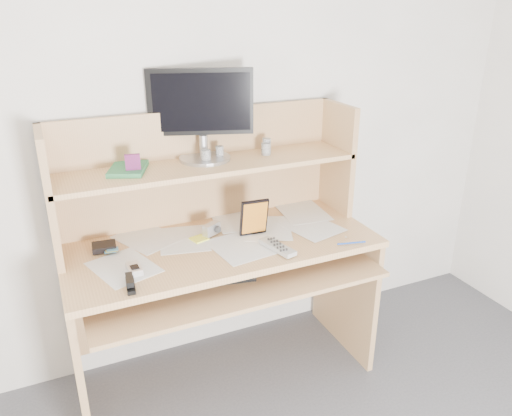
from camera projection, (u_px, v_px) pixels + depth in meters
name	position (u px, v px, depth m)	size (l,w,h in m)	color
back_wall	(195.00, 119.00, 2.33)	(3.60, 0.04, 2.50)	white
desk	(217.00, 246.00, 2.35)	(1.40, 0.70, 1.30)	tan
paper_clutter	(222.00, 242.00, 2.26)	(1.32, 0.54, 0.01)	white
keyboard	(199.00, 275.00, 2.15)	(0.49, 0.25, 0.03)	black
tv_remote	(277.00, 247.00, 2.18)	(0.05, 0.20, 0.02)	#A2A39D
flip_phone	(134.00, 268.00, 2.00)	(0.05, 0.10, 0.03)	silver
stapler	(130.00, 282.00, 1.89)	(0.03, 0.12, 0.04)	black
wallet	(104.00, 247.00, 2.17)	(0.10, 0.08, 0.03)	black
sticky_note_pad	(199.00, 239.00, 2.28)	(0.07, 0.07, 0.01)	yellow
digital_camera	(211.00, 229.00, 2.31)	(0.09, 0.03, 0.05)	#AEAEB0
game_case	(254.00, 217.00, 2.28)	(0.13, 0.01, 0.18)	black
blue_pen	(351.00, 243.00, 2.23)	(0.01, 0.01, 0.13)	#1640AA
card_box	(133.00, 164.00, 2.10)	(0.06, 0.02, 0.09)	#A52716
shelf_book	(128.00, 169.00, 2.15)	(0.15, 0.20, 0.02)	#2F7549
chip_stack_a	(206.00, 156.00, 2.25)	(0.04, 0.04, 0.06)	black
chip_stack_b	(220.00, 152.00, 2.31)	(0.04, 0.04, 0.06)	white
chip_stack_c	(266.00, 149.00, 2.37)	(0.05, 0.05, 0.06)	black
chip_stack_d	(267.00, 146.00, 2.40)	(0.04, 0.04, 0.07)	white
monitor	(201.00, 112.00, 2.24)	(0.46, 0.24, 0.41)	#A8A8AD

